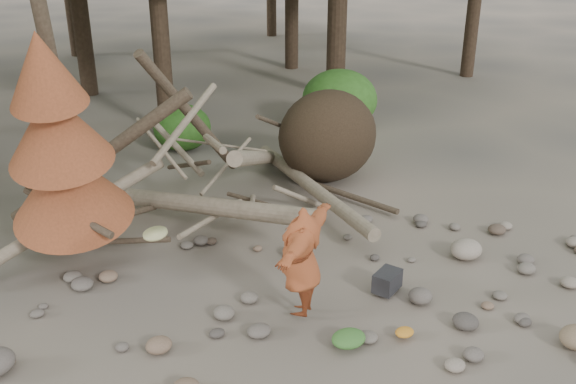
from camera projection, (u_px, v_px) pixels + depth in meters
ground at (358, 309)px, 9.45m from camera, size 120.00×120.00×0.00m
deadfall_pile at (307, 144)px, 13.33m from camera, size 8.55×5.24×3.30m
dead_conifer at (61, 149)px, 9.62m from camera, size 2.06×2.16×4.35m
bush_mid at (182, 127)px, 15.60m from camera, size 1.40×1.40×1.12m
bush_right at (339, 100)px, 17.00m from camera, size 2.00×2.00×1.60m
frisbee_thrower at (301, 262)px, 8.91m from camera, size 3.21×1.68×1.89m
backpack at (387, 284)px, 9.80m from camera, size 0.54×0.45×0.30m
cloth_green at (348, 342)px, 8.59m from camera, size 0.49×0.41×0.18m
cloth_orange at (404, 335)px, 8.79m from camera, size 0.28×0.23×0.10m
boulder_mid_right at (466, 249)px, 10.78m from camera, size 0.55×0.49×0.33m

